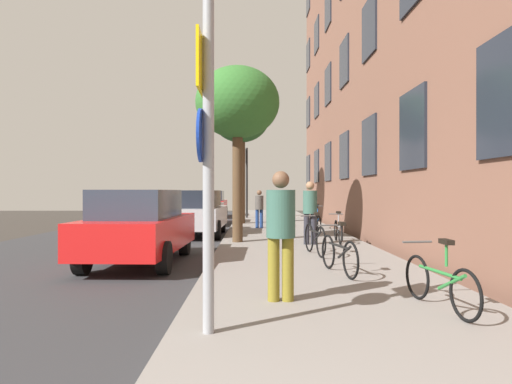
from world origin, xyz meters
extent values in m
plane|color=#332D28|center=(-2.40, 15.00, 0.00)|extent=(41.80, 41.80, 0.00)
cube|color=#2D2D30|center=(-4.50, 15.00, 0.01)|extent=(7.00, 38.00, 0.01)
cube|color=gray|center=(1.10, 15.00, 0.06)|extent=(4.20, 38.00, 0.12)
cube|color=brown|center=(3.70, 14.50, 7.60)|extent=(0.50, 27.00, 15.20)
cube|color=#1E232D|center=(3.42, 5.57, 2.95)|extent=(0.06, 1.51, 1.75)
cube|color=#1E232D|center=(3.42, 9.14, 2.95)|extent=(0.06, 1.51, 1.75)
cube|color=#1E232D|center=(3.42, 12.71, 2.95)|extent=(0.06, 1.51, 1.75)
cube|color=#1E232D|center=(3.42, 16.29, 2.95)|extent=(0.06, 1.51, 1.75)
cube|color=#1E232D|center=(3.42, 19.86, 2.95)|extent=(0.06, 1.51, 1.75)
cube|color=#1E232D|center=(3.42, 23.43, 2.95)|extent=(0.06, 1.51, 1.75)
cube|color=#1E232D|center=(3.42, 27.00, 2.95)|extent=(0.06, 1.51, 1.75)
cube|color=#1E232D|center=(3.42, 12.71, 6.50)|extent=(0.06, 1.51, 1.75)
cube|color=#1E232D|center=(3.42, 16.29, 6.50)|extent=(0.06, 1.51, 1.75)
cube|color=#1E232D|center=(3.42, 19.86, 6.50)|extent=(0.06, 1.51, 1.75)
cube|color=#1E232D|center=(3.42, 23.43, 6.50)|extent=(0.06, 1.51, 1.75)
cube|color=#1E232D|center=(3.42, 27.00, 6.50)|extent=(0.06, 1.51, 1.75)
cube|color=#1E232D|center=(3.42, 19.86, 10.05)|extent=(0.06, 1.51, 1.75)
cube|color=#1E232D|center=(3.42, 23.43, 10.05)|extent=(0.06, 1.51, 1.75)
cube|color=#1E232D|center=(3.42, 27.00, 10.05)|extent=(0.06, 1.51, 1.75)
cylinder|color=gray|center=(-0.55, 4.11, 1.88)|extent=(0.12, 0.12, 3.53)
cube|color=yellow|center=(-0.63, 4.11, 2.93)|extent=(0.03, 0.60, 0.60)
cylinder|color=#14339E|center=(-0.63, 4.11, 2.18)|extent=(0.03, 0.56, 0.56)
cylinder|color=black|center=(-0.38, 24.28, 2.08)|extent=(0.12, 0.12, 3.91)
cube|color=black|center=(-0.56, 24.28, 3.58)|extent=(0.20, 0.24, 0.80)
sphere|color=#4B0707|center=(-0.67, 24.28, 3.84)|extent=(0.16, 0.16, 0.16)
sphere|color=#523707|center=(-0.67, 24.28, 3.58)|extent=(0.16, 0.16, 0.16)
sphere|color=green|center=(-0.67, 24.28, 3.32)|extent=(0.16, 0.16, 0.16)
cylinder|color=#4C3823|center=(-0.52, 12.41, 1.79)|extent=(0.30, 0.30, 3.34)
ellipsoid|color=#2D6628|center=(-0.52, 12.41, 4.20)|extent=(2.46, 2.46, 2.09)
cylinder|color=#4C3823|center=(-0.61, 19.85, 2.15)|extent=(0.40, 0.40, 4.06)
ellipsoid|color=#235123|center=(-0.61, 19.85, 4.97)|extent=(2.64, 2.64, 2.24)
torus|color=black|center=(2.17, 5.53, 0.42)|extent=(0.12, 0.61, 0.61)
torus|color=black|center=(2.32, 4.47, 0.42)|extent=(0.12, 0.61, 0.61)
cylinder|color=#267233|center=(2.24, 5.00, 0.59)|extent=(0.17, 0.91, 0.04)
cylinder|color=#267233|center=(2.28, 4.73, 0.51)|extent=(0.12, 0.55, 0.30)
cylinder|color=#267233|center=(2.27, 4.84, 0.83)|extent=(0.04, 0.04, 0.28)
cube|color=black|center=(2.27, 4.84, 0.99)|extent=(0.10, 0.24, 0.06)
cylinder|color=#4C4C4C|center=(2.17, 5.53, 0.91)|extent=(0.42, 0.09, 0.03)
torus|color=black|center=(1.36, 7.92, 0.44)|extent=(0.16, 0.65, 0.65)
torus|color=black|center=(1.56, 6.88, 0.44)|extent=(0.16, 0.65, 0.65)
cylinder|color=black|center=(1.46, 7.40, 0.62)|extent=(0.21, 0.89, 0.04)
cylinder|color=black|center=(1.51, 7.14, 0.54)|extent=(0.14, 0.54, 0.29)
cylinder|color=black|center=(1.49, 7.24, 0.87)|extent=(0.04, 0.04, 0.28)
cube|color=black|center=(1.49, 7.24, 1.03)|extent=(0.10, 0.24, 0.06)
cylinder|color=#4C4C4C|center=(1.36, 7.92, 0.95)|extent=(0.42, 0.11, 0.03)
torus|color=black|center=(1.30, 10.28, 0.47)|extent=(0.14, 0.70, 0.70)
torus|color=black|center=(1.44, 9.32, 0.47)|extent=(0.14, 0.70, 0.70)
cylinder|color=black|center=(1.37, 9.80, 0.66)|extent=(0.16, 0.83, 0.04)
cylinder|color=black|center=(1.41, 9.56, 0.57)|extent=(0.12, 0.51, 0.27)
cylinder|color=black|center=(1.39, 9.65, 0.92)|extent=(0.04, 0.04, 0.28)
cube|color=black|center=(1.39, 9.65, 1.08)|extent=(0.10, 0.24, 0.06)
cylinder|color=#4C4C4C|center=(1.30, 10.28, 1.00)|extent=(0.42, 0.09, 0.03)
torus|color=black|center=(2.42, 12.71, 0.43)|extent=(0.09, 0.62, 0.62)
torus|color=black|center=(2.35, 11.69, 0.43)|extent=(0.09, 0.62, 0.62)
cylinder|color=#99999E|center=(2.39, 12.20, 0.60)|extent=(0.11, 0.87, 0.04)
cylinder|color=#99999E|center=(2.37, 11.95, 0.52)|extent=(0.08, 0.53, 0.28)
cylinder|color=#99999E|center=(2.37, 12.05, 0.84)|extent=(0.04, 0.04, 0.28)
cube|color=black|center=(2.37, 12.05, 1.00)|extent=(0.10, 0.24, 0.06)
cylinder|color=#4C4C4C|center=(2.42, 12.71, 0.92)|extent=(0.42, 0.06, 0.03)
torus|color=black|center=(2.04, 15.14, 0.46)|extent=(0.09, 0.69, 0.69)
torus|color=black|center=(2.11, 14.06, 0.46)|extent=(0.09, 0.69, 0.69)
cylinder|color=#194C99|center=(2.07, 14.60, 0.65)|extent=(0.11, 0.92, 0.04)
cylinder|color=#194C99|center=(2.09, 14.33, 0.57)|extent=(0.08, 0.56, 0.30)
cylinder|color=#194C99|center=(2.09, 14.44, 0.91)|extent=(0.04, 0.04, 0.28)
cube|color=black|center=(2.09, 14.44, 1.07)|extent=(0.10, 0.24, 0.06)
cylinder|color=#4C4C4C|center=(2.04, 15.14, 0.99)|extent=(0.42, 0.06, 0.03)
torus|color=black|center=(2.59, 17.51, 0.47)|extent=(0.14, 0.69, 0.69)
torus|color=black|center=(2.45, 16.49, 0.47)|extent=(0.14, 0.69, 0.69)
cylinder|color=#194C99|center=(2.52, 17.00, 0.66)|extent=(0.17, 0.87, 0.04)
cylinder|color=#194C99|center=(2.48, 16.75, 0.57)|extent=(0.12, 0.53, 0.29)
cylinder|color=#194C99|center=(2.50, 16.85, 0.91)|extent=(0.04, 0.04, 0.28)
cube|color=black|center=(2.50, 16.85, 1.07)|extent=(0.10, 0.24, 0.06)
cylinder|color=#4C4C4C|center=(2.59, 17.51, 0.99)|extent=(0.42, 0.09, 0.03)
cylinder|color=olive|center=(0.19, 5.45, 0.55)|extent=(0.16, 0.16, 0.86)
cylinder|color=olive|center=(0.39, 5.45, 0.55)|extent=(0.16, 0.16, 0.86)
cylinder|color=#33594C|center=(0.29, 5.45, 1.30)|extent=(0.50, 0.50, 0.64)
sphere|color=brown|center=(0.29, 5.45, 1.76)|extent=(0.23, 0.23, 0.23)
cylinder|color=#26262D|center=(1.43, 11.78, 0.55)|extent=(0.16, 0.16, 0.86)
cylinder|color=#26262D|center=(1.62, 11.78, 0.55)|extent=(0.16, 0.16, 0.86)
cylinder|color=#33594C|center=(1.53, 11.78, 1.30)|extent=(0.54, 0.54, 0.64)
sphere|color=#936B4C|center=(1.53, 11.78, 1.76)|extent=(0.23, 0.23, 0.23)
cylinder|color=navy|center=(0.12, 17.28, 0.49)|extent=(0.14, 0.14, 0.74)
cylinder|color=navy|center=(0.29, 17.28, 0.49)|extent=(0.14, 0.14, 0.74)
cylinder|color=#4C4742|center=(0.20, 17.28, 1.14)|extent=(0.46, 0.46, 0.56)
sphere|color=brown|center=(0.20, 17.28, 1.54)|extent=(0.20, 0.20, 0.20)
cube|color=red|center=(-2.55, 9.22, 0.68)|extent=(1.87, 4.10, 0.70)
cube|color=#2D3847|center=(-2.55, 9.01, 1.33)|extent=(1.53, 2.32, 0.60)
cylinder|color=black|center=(-3.33, 10.51, 0.33)|extent=(0.22, 0.64, 0.64)
cylinder|color=black|center=(-1.77, 10.51, 0.33)|extent=(0.22, 0.64, 0.64)
cylinder|color=black|center=(-3.33, 7.92, 0.33)|extent=(0.22, 0.64, 0.64)
cylinder|color=black|center=(-1.77, 7.92, 0.33)|extent=(0.22, 0.64, 0.64)
cube|color=#B7B7BC|center=(-2.10, 15.27, 0.68)|extent=(2.02, 4.10, 0.70)
cube|color=#1E232D|center=(-2.10, 15.06, 1.33)|extent=(1.66, 2.31, 0.60)
cylinder|color=black|center=(-2.96, 16.56, 0.33)|extent=(0.22, 0.64, 0.64)
cylinder|color=black|center=(-1.23, 16.56, 0.33)|extent=(0.22, 0.64, 0.64)
cylinder|color=black|center=(-2.96, 13.97, 0.33)|extent=(0.22, 0.64, 0.64)
cylinder|color=black|center=(-1.23, 13.97, 0.33)|extent=(0.22, 0.64, 0.64)
cube|color=#B7B7BC|center=(-2.51, 20.77, 0.68)|extent=(1.89, 3.98, 0.70)
cube|color=#1E232D|center=(-2.51, 20.58, 1.33)|extent=(1.56, 2.24, 0.60)
cylinder|color=black|center=(-3.33, 22.03, 0.33)|extent=(0.22, 0.64, 0.64)
cylinder|color=black|center=(-1.70, 22.03, 0.33)|extent=(0.22, 0.64, 0.64)
cylinder|color=black|center=(-3.33, 19.51, 0.33)|extent=(0.22, 0.64, 0.64)
cylinder|color=black|center=(-1.70, 19.51, 0.33)|extent=(0.22, 0.64, 0.64)
cube|color=red|center=(-2.62, 26.74, 0.68)|extent=(1.83, 4.25, 0.70)
cube|color=#1E232D|center=(-2.62, 26.52, 1.33)|extent=(1.53, 2.38, 0.60)
cylinder|color=black|center=(-3.45, 28.09, 0.33)|extent=(0.22, 0.64, 0.64)
cylinder|color=black|center=(-1.79, 28.09, 0.33)|extent=(0.22, 0.64, 0.64)
cylinder|color=black|center=(-3.45, 25.38, 0.33)|extent=(0.22, 0.64, 0.64)
cylinder|color=black|center=(-1.79, 25.38, 0.33)|extent=(0.22, 0.64, 0.64)
camera|label=1|loc=(-0.10, -0.50, 1.60)|focal=31.01mm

